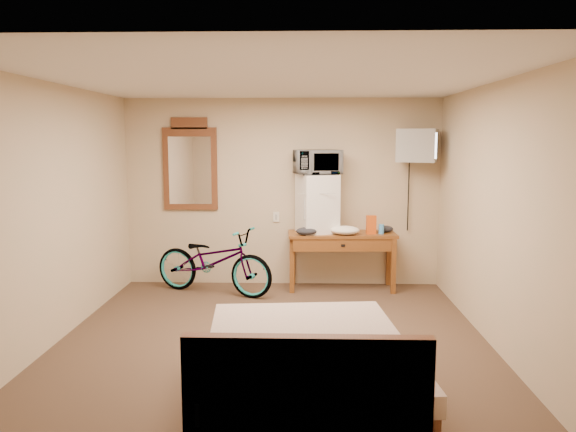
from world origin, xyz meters
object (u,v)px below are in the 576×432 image
at_px(microwave, 318,162).
at_px(bed, 307,374).
at_px(crt_television, 417,146).
at_px(blue_cup, 381,229).
at_px(mini_fridge, 317,204).
at_px(desk, 342,242).
at_px(wall_mirror, 190,165).
at_px(bicycle, 214,261).

bearing_deg(microwave, bed, -107.93).
bearing_deg(crt_television, blue_cup, -173.41).
relative_size(microwave, crt_television, 0.89).
xyz_separation_m(mini_fridge, crt_television, (1.26, -0.05, 0.75)).
distance_m(desk, wall_mirror, 2.26).
distance_m(blue_cup, crt_television, 1.16).
bearing_deg(blue_cup, wall_mirror, 173.19).
bearing_deg(microwave, crt_television, -17.71).
relative_size(microwave, blue_cup, 4.61).
xyz_separation_m(desk, blue_cup, (0.50, -0.03, 0.18)).
bearing_deg(crt_television, bicycle, -174.07).
bearing_deg(mini_fridge, crt_television, -2.11).
distance_m(microwave, wall_mirror, 1.71).
xyz_separation_m(crt_television, bicycle, (-2.58, -0.27, -1.45)).
bearing_deg(microwave, wall_mirror, 157.54).
distance_m(mini_fridge, bicycle, 1.53).
height_order(bicycle, bed, bed).
distance_m(desk, bicycle, 1.67).
bearing_deg(wall_mirror, blue_cup, -6.81).
bearing_deg(desk, bicycle, -171.49).
height_order(microwave, crt_television, crt_television).
bearing_deg(blue_cup, bicycle, -174.20).
bearing_deg(crt_television, desk, -178.63).
xyz_separation_m(blue_cup, bicycle, (-2.15, -0.22, -0.38)).
xyz_separation_m(bicycle, bed, (1.18, -3.14, -0.13)).
bearing_deg(blue_cup, bed, -106.09).
bearing_deg(bed, wall_mirror, 113.09).
height_order(blue_cup, wall_mirror, wall_mirror).
bearing_deg(crt_television, mini_fridge, 177.89).
bearing_deg(wall_mirror, bicycle, -53.85).
bearing_deg(crt_television, bed, -112.40).
relative_size(microwave, wall_mirror, 0.46).
bearing_deg(wall_mirror, mini_fridge, -6.88).
xyz_separation_m(desk, bed, (-0.47, -3.38, -0.34)).
bearing_deg(blue_cup, crt_television, 6.59).
height_order(mini_fridge, wall_mirror, wall_mirror).
distance_m(mini_fridge, crt_television, 1.47).
xyz_separation_m(blue_cup, wall_mirror, (-2.53, 0.30, 0.80)).
distance_m(crt_television, bed, 4.01).
xyz_separation_m(wall_mirror, bed, (1.56, -3.65, -1.32)).
bearing_deg(mini_fridge, desk, -11.98).
xyz_separation_m(desk, microwave, (-0.32, 0.07, 1.03)).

